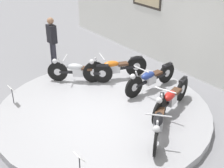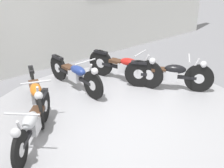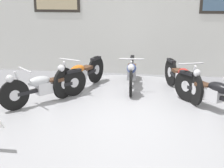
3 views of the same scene
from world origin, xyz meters
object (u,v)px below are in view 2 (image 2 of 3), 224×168
Objects in this scene: motorcycle_silver at (32,123)px; motorcycle_red at (126,66)px; motorcycle_blue at (76,74)px; motorcycle_black at (170,73)px; motorcycle_orange at (36,93)px.

motorcycle_red reaches higher than motorcycle_silver.
motorcycle_blue is 1.26× the size of motorcycle_black.
motorcycle_red reaches higher than motorcycle_black.
motorcycle_orange is (0.52, 0.95, 0.03)m from motorcycle_silver.
motorcycle_orange is 1.23× the size of motorcycle_black.
motorcycle_silver is at bearing -118.86° from motorcycle_orange.
motorcycle_orange reaches higher than motorcycle_black.
motorcycle_red is (2.83, 0.95, 0.03)m from motorcycle_silver.
motorcycle_black reaches higher than motorcycle_silver.
motorcycle_red is (2.31, -0.00, 0.00)m from motorcycle_orange.
motorcycle_black is at bearing -61.21° from motorcycle_red.
motorcycle_orange is at bearing 179.99° from motorcycle_red.
motorcycle_red is at bearing 118.79° from motorcycle_black.
motorcycle_red reaches higher than motorcycle_blue.
motorcycle_blue reaches higher than motorcycle_silver.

